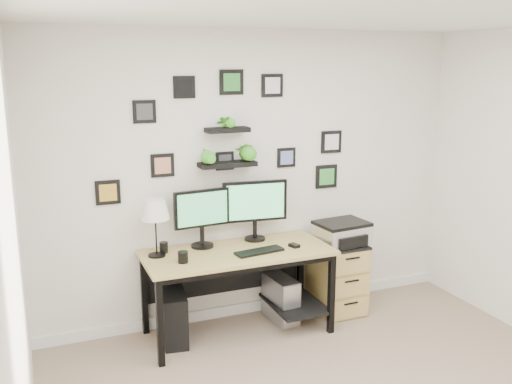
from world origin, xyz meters
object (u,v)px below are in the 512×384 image
mug (183,257)px  pc_tower_black (174,316)px  desk (240,263)px  table_lamp (155,211)px  pc_tower_grey (281,299)px  monitor_right (255,205)px  file_cabinet (337,276)px  printer (342,233)px  monitor_left (202,214)px

mug → pc_tower_black: 0.60m
desk → table_lamp: bearing=172.1°
desk → pc_tower_grey: (0.41, 0.05, -0.42)m
monitor_right → file_cabinet: bearing=-9.8°
pc_tower_black → printer: 1.70m
desk → pc_tower_black: (-0.59, 0.03, -0.41)m
monitor_right → pc_tower_grey: size_ratio=1.36×
table_lamp → pc_tower_grey: bearing=-2.4°
monitor_left → pc_tower_black: size_ratio=1.16×
pc_tower_grey → file_cabinet: size_ratio=0.64×
monitor_right → mug: size_ratio=6.29×
desk → mug: mug is taller
monitor_left → pc_tower_black: 0.90m
printer → mug: bearing=-174.1°
desk → monitor_right: monitor_right is taller
file_cabinet → monitor_right: bearing=170.2°
mug → pc_tower_black: mug is taller
table_lamp → printer: (1.71, -0.08, -0.36)m
desk → file_cabinet: size_ratio=2.39×
monitor_left → pc_tower_grey: (0.69, -0.13, -0.84)m
monitor_left → printer: (1.29, -0.16, -0.27)m
pc_tower_grey → file_cabinet: file_cabinet is taller
desk → pc_tower_black: desk is taller
mug → printer: bearing=5.9°
mug → file_cabinet: bearing=7.4°
monitor_left → desk: bearing=-32.6°
desk → pc_tower_grey: 0.59m
monitor_left → printer: bearing=-7.0°
table_lamp → file_cabinet: table_lamp is taller
file_cabinet → printer: printer is taller
table_lamp → printer: bearing=-2.6°
monitor_right → table_lamp: 0.92m
desk → pc_tower_grey: bearing=6.9°
pc_tower_black → pc_tower_grey: 1.00m
monitor_right → table_lamp: (-0.92, -0.10, 0.06)m
table_lamp → file_cabinet: size_ratio=0.72×
pc_tower_black → table_lamp: bearing=157.0°
pc_tower_grey → table_lamp: bearing=177.6°
pc_tower_grey → printer: size_ratio=0.88×
pc_tower_black → pc_tower_grey: size_ratio=1.02×
table_lamp → monitor_right: bearing=6.0°
monitor_right → file_cabinet: size_ratio=0.87×
pc_tower_black → monitor_left: bearing=33.6°
mug → file_cabinet: 1.62m
desk → pc_tower_black: bearing=177.0°
pc_tower_grey → monitor_right: bearing=143.6°
desk → printer: size_ratio=3.27×
monitor_left → pc_tower_grey: 1.10m
pc_tower_grey → printer: printer is taller
monitor_right → printer: (0.80, -0.17, -0.30)m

